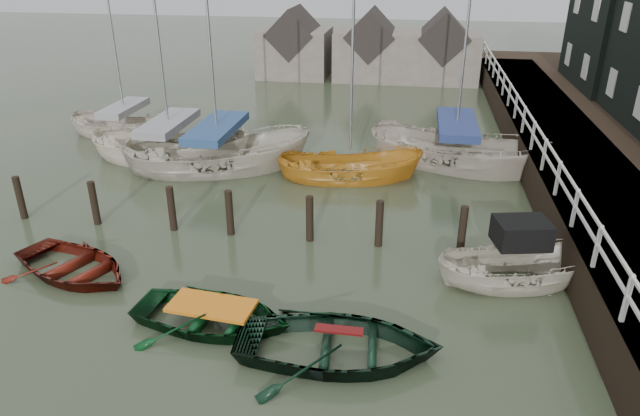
% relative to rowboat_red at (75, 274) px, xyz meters
% --- Properties ---
extents(ground, '(120.00, 120.00, 0.00)m').
position_rel_rowboat_red_xyz_m(ground, '(4.54, -0.11, 0.00)').
color(ground, '#323C26').
rests_on(ground, ground).
extents(pier, '(3.04, 32.00, 2.70)m').
position_rel_rowboat_red_xyz_m(pier, '(14.02, 9.89, 0.71)').
color(pier, black).
rests_on(pier, ground).
extents(mooring_pilings, '(13.72, 0.22, 1.80)m').
position_rel_rowboat_red_xyz_m(mooring_pilings, '(3.43, 2.89, 0.50)').
color(mooring_pilings, black).
rests_on(mooring_pilings, ground).
extents(far_sheds, '(14.00, 4.08, 4.39)m').
position_rel_rowboat_red_xyz_m(far_sheds, '(5.38, 25.89, 1.86)').
color(far_sheds, '#665B51').
rests_on(far_sheds, ground).
extents(rowboat_red, '(4.42, 3.85, 0.77)m').
position_rel_rowboat_red_xyz_m(rowboat_red, '(0.00, 0.00, 0.00)').
color(rowboat_red, '#53140B').
rests_on(rowboat_red, ground).
extents(rowboat_green, '(3.93, 2.98, 0.77)m').
position_rel_rowboat_red_xyz_m(rowboat_green, '(4.32, -1.51, 0.00)').
color(rowboat_green, black).
rests_on(rowboat_green, ground).
extents(rowboat_dkgreen, '(4.50, 3.36, 0.89)m').
position_rel_rowboat_red_xyz_m(rowboat_dkgreen, '(7.28, -2.15, 0.00)').
color(rowboat_dkgreen, black).
rests_on(rowboat_dkgreen, ground).
extents(motorboat, '(4.38, 2.42, 2.48)m').
position_rel_rowboat_red_xyz_m(motorboat, '(11.34, 1.45, 0.10)').
color(motorboat, beige).
rests_on(motorboat, ground).
extents(sailboat_a, '(6.66, 2.57, 10.78)m').
position_rel_rowboat_red_xyz_m(sailboat_a, '(-0.98, 8.79, 0.06)').
color(sailboat_a, beige).
rests_on(sailboat_a, ground).
extents(sailboat_b, '(7.57, 4.76, 11.32)m').
position_rel_rowboat_red_xyz_m(sailboat_b, '(1.22, 8.16, 0.06)').
color(sailboat_b, beige).
rests_on(sailboat_b, ground).
extents(sailboat_c, '(5.59, 2.81, 10.23)m').
position_rel_rowboat_red_xyz_m(sailboat_c, '(6.31, 8.01, 0.02)').
color(sailboat_c, orange).
rests_on(sailboat_c, ground).
extents(sailboat_d, '(7.70, 5.27, 13.47)m').
position_rel_rowboat_red_xyz_m(sailboat_d, '(10.17, 10.06, 0.06)').
color(sailboat_d, beige).
rests_on(sailboat_d, ground).
extents(sailboat_e, '(5.78, 2.81, 9.11)m').
position_rel_rowboat_red_xyz_m(sailboat_e, '(-4.25, 11.47, 0.06)').
color(sailboat_e, beige).
rests_on(sailboat_e, ground).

